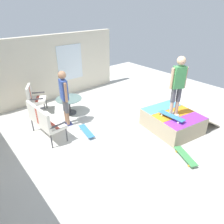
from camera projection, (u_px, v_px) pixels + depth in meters
The scene contains 11 objects.
ground_plane at pixel (124, 134), 6.34m from camera, with size 12.00×12.00×0.10m, color beige.
house_facade at pixel (49, 69), 8.03m from camera, with size 0.23×6.00×2.48m.
skate_ramp at pixel (173, 121), 6.37m from camera, with size 1.82×2.28×0.56m.
patio_bench at pixel (43, 119), 5.80m from camera, with size 1.28×0.62×1.02m.
patio_chair_near_house at pixel (34, 97), 7.18m from camera, with size 0.81×0.78×1.02m.
patio_table at pixel (69, 103), 7.24m from camera, with size 0.90×0.90×0.57m.
person_watching at pixel (64, 94), 6.25m from camera, with size 0.47×0.29×1.78m.
person_skater at pixel (178, 83), 5.62m from camera, with size 0.34×0.44×1.73m.
skateboard_by_bench at pixel (86, 131), 6.22m from camera, with size 0.82×0.34×0.10m.
skateboard_spare at pixel (185, 156), 5.21m from camera, with size 0.81×0.52×0.10m.
skateboard_on_ramp at pixel (172, 116), 5.89m from camera, with size 0.80×0.21×0.10m.
Camera 1 is at (-3.81, 3.68, 3.51)m, focal length 33.17 mm.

